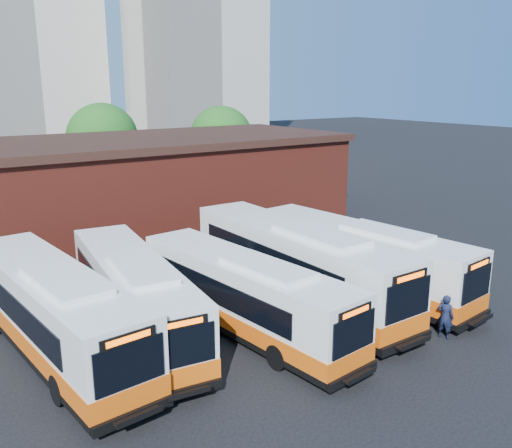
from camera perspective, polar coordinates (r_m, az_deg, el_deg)
ground at (r=23.76m, az=8.13°, el=-10.47°), size 220.00×220.00×0.00m
bus_farwest at (r=21.96m, az=-20.51°, el=-8.91°), size 3.87×13.00×3.50m
bus_west at (r=22.83m, az=-12.73°, el=-7.62°), size 3.90×12.39×3.33m
bus_midwest at (r=22.45m, az=-1.24°, el=-7.73°), size 3.73×12.12×3.26m
bus_mideast at (r=25.50m, az=4.24°, el=-4.49°), size 3.03×13.72×3.72m
bus_east at (r=27.20m, az=10.79°, el=-3.78°), size 3.98×12.79×3.43m
transit_worker at (r=23.36m, az=19.30°, el=-9.17°), size 0.63×0.77×1.83m
depot_building at (r=39.24m, az=-11.76°, el=4.34°), size 28.60×12.60×6.40m
tree_mid at (r=52.71m, az=-15.84°, el=8.63°), size 6.56×6.56×8.36m
tree_east at (r=54.59m, az=-3.66°, el=9.06°), size 6.24×6.24×7.96m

